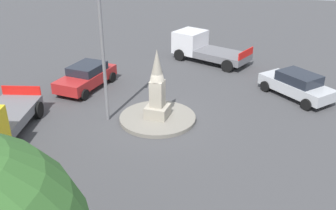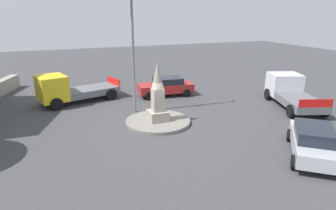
{
  "view_description": "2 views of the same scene",
  "coord_description": "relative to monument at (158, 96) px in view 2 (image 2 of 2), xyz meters",
  "views": [
    {
      "loc": [
        -15.83,
        -5.7,
        8.8
      ],
      "look_at": [
        -0.39,
        -0.68,
        1.1
      ],
      "focal_mm": 39.83,
      "sensor_mm": 36.0,
      "label": 1
    },
    {
      "loc": [
        -5.51,
        -15.53,
        6.4
      ],
      "look_at": [
        0.44,
        -0.51,
        1.24
      ],
      "focal_mm": 31.43,
      "sensor_mm": 36.0,
      "label": 2
    }
  ],
  "objects": [
    {
      "name": "ground_plane",
      "position": [
        0.0,
        0.0,
        -1.69
      ],
      "size": [
        80.0,
        80.0,
        0.0
      ],
      "primitive_type": "plane",
      "color": "#424244"
    },
    {
      "name": "traffic_island",
      "position": [
        0.0,
        0.0,
        -1.59
      ],
      "size": [
        3.87,
        3.87,
        0.19
      ],
      "primitive_type": "cylinder",
      "color": "gray",
      "rests_on": "ground"
    },
    {
      "name": "monument",
      "position": [
        0.0,
        0.0,
        0.0
      ],
      "size": [
        1.1,
        1.1,
        3.52
      ],
      "color": "#9E9687",
      "rests_on": "traffic_island"
    },
    {
      "name": "streetlamp",
      "position": [
        -0.73,
        2.43,
        3.47
      ],
      "size": [
        3.14,
        0.28,
        8.65
      ],
      "color": "slate",
      "rests_on": "ground"
    },
    {
      "name": "car_red_waiting",
      "position": [
        2.64,
        5.49,
        -0.93
      ],
      "size": [
        4.4,
        2.31,
        1.45
      ],
      "color": "#B22323",
      "rests_on": "ground"
    },
    {
      "name": "car_silver_parked_left",
      "position": [
        5.12,
        -6.6,
        -0.91
      ],
      "size": [
        4.04,
        4.38,
        1.49
      ],
      "color": "#B7BABF",
      "rests_on": "ground"
    },
    {
      "name": "truck_white_near_island",
      "position": [
        10.03,
        0.06,
        -0.72
      ],
      "size": [
        3.91,
        5.95,
        2.01
      ],
      "color": "silver",
      "rests_on": "ground"
    },
    {
      "name": "truck_yellow_parked_right",
      "position": [
        -4.63,
        6.2,
        -0.68
      ],
      "size": [
        6.01,
        3.62,
        2.16
      ],
      "color": "yellow",
      "rests_on": "ground"
    }
  ]
}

